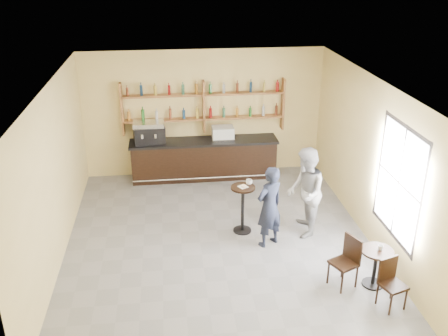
{
  "coord_description": "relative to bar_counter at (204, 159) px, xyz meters",
  "views": [
    {
      "loc": [
        -0.91,
        -8.54,
        5.36
      ],
      "look_at": [
        0.2,
        0.8,
        1.25
      ],
      "focal_mm": 40.0,
      "sensor_mm": 36.0,
      "label": 1
    }
  ],
  "objects": [
    {
      "name": "espresso_machine",
      "position": [
        -1.34,
        0.0,
        0.77
      ],
      "size": [
        0.81,
        0.59,
        0.53
      ],
      "primitive_type": null,
      "rotation": [
        0.0,
        0.0,
        0.15
      ],
      "color": "black",
      "rests_on": "bar_counter"
    },
    {
      "name": "ceiling",
      "position": [
        0.03,
        -3.15,
        2.7
      ],
      "size": [
        7.0,
        7.0,
        0.0
      ],
      "primitive_type": "plane",
      "rotation": [
        3.14,
        0.0,
        0.0
      ],
      "color": "white",
      "rests_on": "wall_back"
    },
    {
      "name": "window_pane",
      "position": [
        3.03,
        -4.35,
        1.2
      ],
      "size": [
        0.0,
        2.0,
        2.0
      ],
      "primitive_type": "plane",
      "rotation": [
        1.57,
        0.0,
        -1.57
      ],
      "color": "white",
      "rests_on": "wall_right"
    },
    {
      "name": "donut",
      "position": [
        0.57,
        -2.81,
        0.54
      ],
      "size": [
        0.13,
        0.13,
        0.04
      ],
      "primitive_type": "torus",
      "rotation": [
        0.0,
        0.0,
        -0.27
      ],
      "color": "#DE9E51",
      "rests_on": "napkin"
    },
    {
      "name": "window_frame",
      "position": [
        3.02,
        -4.35,
        1.2
      ],
      "size": [
        0.04,
        1.7,
        2.1
      ],
      "primitive_type": null,
      "color": "black",
      "rests_on": "wall_right"
    },
    {
      "name": "wall_back",
      "position": [
        0.03,
        0.35,
        1.1
      ],
      "size": [
        7.0,
        0.0,
        7.0
      ],
      "primitive_type": "plane",
      "rotation": [
        1.57,
        0.0,
        0.0
      ],
      "color": "#EFD487",
      "rests_on": "floor"
    },
    {
      "name": "cup_cafe",
      "position": [
        2.6,
        -4.87,
        0.25
      ],
      "size": [
        0.11,
        0.11,
        0.09
      ],
      "primitive_type": "imported",
      "rotation": [
        0.0,
        0.0,
        0.13
      ],
      "color": "white",
      "rests_on": "cafe_table"
    },
    {
      "name": "chair_south",
      "position": [
        2.6,
        -5.47,
        -0.07
      ],
      "size": [
        0.47,
        0.47,
        0.85
      ],
      "primitive_type": null,
      "rotation": [
        0.0,
        0.0,
        0.32
      ],
      "color": "black",
      "rests_on": "floor"
    },
    {
      "name": "floor",
      "position": [
        0.03,
        -3.15,
        -0.5
      ],
      "size": [
        7.0,
        7.0,
        0.0
      ],
      "primitive_type": "plane",
      "color": "slate",
      "rests_on": "ground"
    },
    {
      "name": "cup_pedestal",
      "position": [
        0.7,
        -2.7,
        0.57
      ],
      "size": [
        0.15,
        0.15,
        0.1
      ],
      "primitive_type": "imported",
      "rotation": [
        0.0,
        0.0,
        0.15
      ],
      "color": "white",
      "rests_on": "pedestal_table"
    },
    {
      "name": "man_main",
      "position": [
        0.99,
        -3.36,
        0.33
      ],
      "size": [
        0.72,
        0.65,
        1.66
      ],
      "primitive_type": "imported",
      "rotation": [
        0.0,
        0.0,
        3.68
      ],
      "color": "black",
      "rests_on": "floor"
    },
    {
      "name": "shelf_unit",
      "position": [
        0.03,
        0.22,
        1.31
      ],
      "size": [
        4.0,
        0.26,
        1.4
      ],
      "primitive_type": null,
      "color": "brown",
      "rests_on": "wall_back"
    },
    {
      "name": "chair_west",
      "position": [
        2.0,
        -4.82,
        -0.04
      ],
      "size": [
        0.53,
        0.53,
        0.92
      ],
      "primitive_type": null,
      "rotation": [
        0.0,
        0.0,
        -1.14
      ],
      "color": "black",
      "rests_on": "floor"
    },
    {
      "name": "napkin",
      "position": [
        0.56,
        -2.8,
        0.52
      ],
      "size": [
        0.23,
        0.23,
        0.0
      ],
      "primitive_type": "cube",
      "rotation": [
        0.0,
        0.0,
        0.49
      ],
      "color": "white",
      "rests_on": "pedestal_table"
    },
    {
      "name": "pastry_case",
      "position": [
        0.48,
        0.0,
        0.67
      ],
      "size": [
        0.61,
        0.52,
        0.33
      ],
      "primitive_type": null,
      "rotation": [
        0.0,
        0.0,
        0.15
      ],
      "color": "silver",
      "rests_on": "bar_counter"
    },
    {
      "name": "patron_second",
      "position": [
        1.79,
        -3.01,
        0.43
      ],
      "size": [
        0.85,
        1.01,
        1.85
      ],
      "primitive_type": "imported",
      "rotation": [
        0.0,
        0.0,
        -1.74
      ],
      "color": "#9B9BA0",
      "rests_on": "floor"
    },
    {
      "name": "wall_front",
      "position": [
        0.03,
        -6.65,
        1.1
      ],
      "size": [
        7.0,
        0.0,
        7.0
      ],
      "primitive_type": "plane",
      "rotation": [
        -1.57,
        0.0,
        0.0
      ],
      "color": "#EFD487",
      "rests_on": "floor"
    },
    {
      "name": "wall_left",
      "position": [
        -2.97,
        -3.15,
        1.1
      ],
      "size": [
        0.0,
        7.0,
        7.0
      ],
      "primitive_type": "plane",
      "rotation": [
        1.57,
        0.0,
        1.57
      ],
      "color": "#EFD487",
      "rests_on": "floor"
    },
    {
      "name": "bar_counter",
      "position": [
        0.0,
        0.0,
        0.0
      ],
      "size": [
        3.7,
        0.72,
        1.0
      ],
      "primitive_type": null,
      "color": "black",
      "rests_on": "floor"
    },
    {
      "name": "pedestal_table",
      "position": [
        0.56,
        -2.8,
        0.01
      ],
      "size": [
        0.6,
        0.6,
        1.02
      ],
      "primitive_type": null,
      "rotation": [
        0.0,
        0.0,
        -0.25
      ],
      "color": "black",
      "rests_on": "floor"
    },
    {
      "name": "wall_right",
      "position": [
        3.03,
        -3.15,
        1.1
      ],
      "size": [
        0.0,
        7.0,
        7.0
      ],
      "primitive_type": "plane",
      "rotation": [
        1.57,
        0.0,
        -1.57
      ],
      "color": "#EFD487",
      "rests_on": "floor"
    },
    {
      "name": "cafe_table",
      "position": [
        2.55,
        -4.87,
        -0.15
      ],
      "size": [
        0.7,
        0.7,
        0.71
      ],
      "primitive_type": null,
      "rotation": [
        0.0,
        0.0,
        0.31
      ],
      "color": "black",
      "rests_on": "floor"
    },
    {
      "name": "liquor_bottles",
      "position": [
        0.03,
        0.22,
        1.48
      ],
      "size": [
        3.68,
        0.1,
        1.0
      ],
      "primitive_type": null,
      "color": "#8C5919",
      "rests_on": "shelf_unit"
    }
  ]
}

